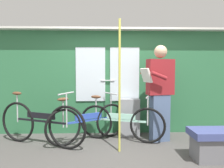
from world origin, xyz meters
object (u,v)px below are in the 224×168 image
(trash_bin_by_wall, at_px, (129,117))
(bench_seat_corner, at_px, (215,144))
(passenger_reading_newspaper, at_px, (160,91))
(bicycle_near_door, at_px, (88,122))
(bicycle_by_pole, at_px, (120,122))
(handrail_pole, at_px, (120,86))
(bicycle_leaning_behind, at_px, (41,123))

(trash_bin_by_wall, relative_size, bench_seat_corner, 1.06)
(passenger_reading_newspaper, height_order, trash_bin_by_wall, passenger_reading_newspaper)
(trash_bin_by_wall, bearing_deg, passenger_reading_newspaper, -34.41)
(bicycle_near_door, distance_m, bench_seat_corner, 2.11)
(bicycle_near_door, distance_m, passenger_reading_newspaper, 1.43)
(bicycle_by_pole, height_order, handrail_pole, handrail_pole)
(bicycle_leaning_behind, distance_m, trash_bin_by_wall, 1.69)
(bicycle_near_door, height_order, bicycle_leaning_behind, bicycle_leaning_behind)
(bicycle_leaning_behind, distance_m, passenger_reading_newspaper, 2.20)
(bicycle_near_door, bearing_deg, passenger_reading_newspaper, -32.12)
(bicycle_near_door, height_order, bench_seat_corner, bicycle_near_door)
(handrail_pole, bearing_deg, bicycle_by_pole, 84.10)
(bicycle_by_pole, bearing_deg, handrail_pole, -77.70)
(trash_bin_by_wall, bearing_deg, bicycle_near_door, -156.80)
(bicycle_near_door, xyz_separation_m, bicycle_by_pole, (0.59, 0.01, -0.01))
(bicycle_by_pole, bearing_deg, passenger_reading_newspaper, 16.16)
(bicycle_leaning_behind, height_order, passenger_reading_newspaper, passenger_reading_newspaper)
(handrail_pole, bearing_deg, bicycle_leaning_behind, 165.85)
(handrail_pole, relative_size, bench_seat_corner, 3.02)
(handrail_pole, bearing_deg, trash_bin_by_wall, 73.28)
(bench_seat_corner, bearing_deg, passenger_reading_newspaper, 123.53)
(bicycle_near_door, xyz_separation_m, trash_bin_by_wall, (0.80, 0.34, 0.02))
(passenger_reading_newspaper, bearing_deg, handrail_pole, 20.21)
(bicycle_leaning_behind, height_order, bicycle_by_pole, bicycle_leaning_behind)
(bench_seat_corner, bearing_deg, bicycle_near_door, 154.63)
(trash_bin_by_wall, bearing_deg, handrail_pole, -106.72)
(handrail_pole, bearing_deg, bench_seat_corner, -15.66)
(trash_bin_by_wall, distance_m, handrail_pole, 1.13)
(bicycle_by_pole, bearing_deg, trash_bin_by_wall, 76.28)
(bicycle_near_door, xyz_separation_m, handrail_pole, (0.54, -0.52, 0.70))
(bicycle_by_pole, xyz_separation_m, passenger_reading_newspaper, (0.72, -0.03, 0.59))
(trash_bin_by_wall, bearing_deg, bench_seat_corner, -48.38)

